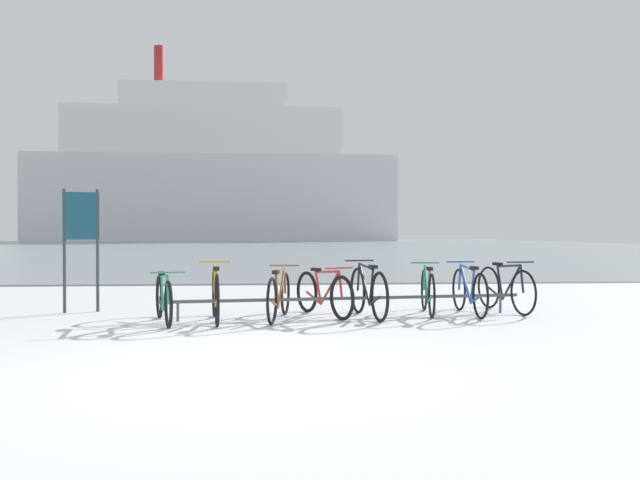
{
  "coord_description": "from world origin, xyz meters",
  "views": [
    {
      "loc": [
        0.35,
        -5.85,
        1.27
      ],
      "look_at": [
        1.25,
        6.38,
        1.13
      ],
      "focal_mm": 36.44,
      "sensor_mm": 36.0,
      "label": 1
    }
  ],
  "objects_px": {
    "bicycle_5": "(428,291)",
    "bicycle_4": "(368,292)",
    "bicycle_6": "(469,291)",
    "info_sign": "(81,229)",
    "bicycle_1": "(216,295)",
    "ferry_ship": "(212,176)",
    "bicycle_2": "(279,295)",
    "bicycle_0": "(164,299)",
    "bicycle_3": "(324,293)",
    "bicycle_7": "(505,288)"
  },
  "relations": [
    {
      "from": "bicycle_2",
      "to": "bicycle_5",
      "type": "bearing_deg",
      "value": 11.1
    },
    {
      "from": "bicycle_4",
      "to": "bicycle_3",
      "type": "bearing_deg",
      "value": 162.66
    },
    {
      "from": "bicycle_0",
      "to": "bicycle_5",
      "type": "height_order",
      "value": "bicycle_5"
    },
    {
      "from": "bicycle_6",
      "to": "bicycle_7",
      "type": "height_order",
      "value": "bicycle_7"
    },
    {
      "from": "bicycle_0",
      "to": "bicycle_1",
      "type": "xyz_separation_m",
      "value": [
        0.72,
        0.07,
        0.04
      ]
    },
    {
      "from": "bicycle_4",
      "to": "info_sign",
      "type": "distance_m",
      "value": 4.65
    },
    {
      "from": "ferry_ship",
      "to": "bicycle_2",
      "type": "bearing_deg",
      "value": -84.06
    },
    {
      "from": "bicycle_0",
      "to": "bicycle_4",
      "type": "height_order",
      "value": "bicycle_4"
    },
    {
      "from": "bicycle_1",
      "to": "ferry_ship",
      "type": "distance_m",
      "value": 86.46
    },
    {
      "from": "bicycle_2",
      "to": "bicycle_1",
      "type": "bearing_deg",
      "value": -170.11
    },
    {
      "from": "ferry_ship",
      "to": "bicycle_1",
      "type": "bearing_deg",
      "value": -84.67
    },
    {
      "from": "bicycle_5",
      "to": "bicycle_6",
      "type": "bearing_deg",
      "value": -9.38
    },
    {
      "from": "bicycle_0",
      "to": "info_sign",
      "type": "xyz_separation_m",
      "value": [
        -1.51,
        1.33,
        0.99
      ]
    },
    {
      "from": "bicycle_1",
      "to": "bicycle_4",
      "type": "distance_m",
      "value": 2.24
    },
    {
      "from": "bicycle_3",
      "to": "bicycle_6",
      "type": "relative_size",
      "value": 0.91
    },
    {
      "from": "bicycle_5",
      "to": "bicycle_4",
      "type": "bearing_deg",
      "value": -161.59
    },
    {
      "from": "info_sign",
      "to": "ferry_ship",
      "type": "distance_m",
      "value": 84.94
    },
    {
      "from": "bicycle_2",
      "to": "bicycle_0",
      "type": "bearing_deg",
      "value": -172.13
    },
    {
      "from": "bicycle_3",
      "to": "bicycle_5",
      "type": "xyz_separation_m",
      "value": [
        1.63,
        0.12,
        0.01
      ]
    },
    {
      "from": "bicycle_2",
      "to": "bicycle_6",
      "type": "distance_m",
      "value": 2.95
    },
    {
      "from": "bicycle_4",
      "to": "bicycle_7",
      "type": "height_order",
      "value": "bicycle_4"
    },
    {
      "from": "bicycle_3",
      "to": "bicycle_7",
      "type": "xyz_separation_m",
      "value": [
        2.94,
        0.33,
        0.03
      ]
    },
    {
      "from": "bicycle_2",
      "to": "info_sign",
      "type": "xyz_separation_m",
      "value": [
        -3.13,
        1.1,
        0.97
      ]
    },
    {
      "from": "bicycle_1",
      "to": "bicycle_4",
      "type": "height_order",
      "value": "same"
    },
    {
      "from": "ferry_ship",
      "to": "info_sign",
      "type": "bearing_deg",
      "value": -86.1
    },
    {
      "from": "bicycle_3",
      "to": "bicycle_7",
      "type": "bearing_deg",
      "value": 6.39
    },
    {
      "from": "bicycle_1",
      "to": "bicycle_5",
      "type": "distance_m",
      "value": 3.27
    },
    {
      "from": "bicycle_4",
      "to": "bicycle_7",
      "type": "bearing_deg",
      "value": 13.06
    },
    {
      "from": "bicycle_4",
      "to": "bicycle_7",
      "type": "distance_m",
      "value": 2.35
    },
    {
      "from": "bicycle_2",
      "to": "ferry_ship",
      "type": "xyz_separation_m",
      "value": [
        -8.88,
        85.46,
        9.02
      ]
    },
    {
      "from": "bicycle_1",
      "to": "bicycle_5",
      "type": "xyz_separation_m",
      "value": [
        3.21,
        0.61,
        -0.02
      ]
    },
    {
      "from": "bicycle_5",
      "to": "bicycle_3",
      "type": "bearing_deg",
      "value": -175.62
    },
    {
      "from": "bicycle_2",
      "to": "info_sign",
      "type": "height_order",
      "value": "info_sign"
    },
    {
      "from": "bicycle_0",
      "to": "bicycle_6",
      "type": "distance_m",
      "value": 4.58
    },
    {
      "from": "bicycle_1",
      "to": "bicycle_5",
      "type": "bearing_deg",
      "value": 10.76
    },
    {
      "from": "bicycle_0",
      "to": "bicycle_7",
      "type": "distance_m",
      "value": 5.3
    },
    {
      "from": "bicycle_5",
      "to": "bicycle_6",
      "type": "relative_size",
      "value": 0.94
    },
    {
      "from": "bicycle_6",
      "to": "info_sign",
      "type": "distance_m",
      "value": 6.18
    },
    {
      "from": "bicycle_4",
      "to": "bicycle_5",
      "type": "bearing_deg",
      "value": 18.41
    },
    {
      "from": "bicycle_0",
      "to": "bicycle_6",
      "type": "bearing_deg",
      "value": 7.19
    },
    {
      "from": "bicycle_7",
      "to": "info_sign",
      "type": "relative_size",
      "value": 0.88
    },
    {
      "from": "bicycle_2",
      "to": "bicycle_3",
      "type": "height_order",
      "value": "bicycle_2"
    },
    {
      "from": "bicycle_3",
      "to": "bicycle_6",
      "type": "height_order",
      "value": "bicycle_6"
    },
    {
      "from": "bicycle_2",
      "to": "ferry_ship",
      "type": "bearing_deg",
      "value": 95.94
    },
    {
      "from": "bicycle_2",
      "to": "bicycle_4",
      "type": "xyz_separation_m",
      "value": [
        1.32,
        0.13,
        0.03
      ]
    },
    {
      "from": "bicycle_1",
      "to": "bicycle_3",
      "type": "distance_m",
      "value": 1.65
    },
    {
      "from": "bicycle_4",
      "to": "bicycle_5",
      "type": "distance_m",
      "value": 1.03
    },
    {
      "from": "bicycle_4",
      "to": "bicycle_7",
      "type": "xyz_separation_m",
      "value": [
        2.29,
        0.53,
        -0.01
      ]
    },
    {
      "from": "bicycle_3",
      "to": "ferry_ship",
      "type": "distance_m",
      "value": 86.15
    },
    {
      "from": "bicycle_7",
      "to": "info_sign",
      "type": "height_order",
      "value": "info_sign"
    }
  ]
}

